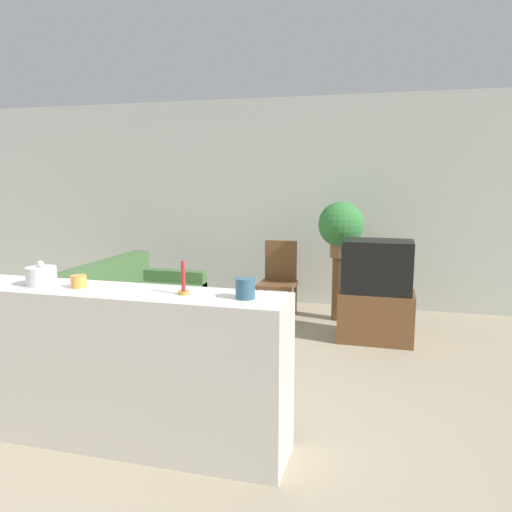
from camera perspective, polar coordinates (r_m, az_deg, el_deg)
name	(u,v)px	position (r m, az deg, el deg)	size (l,w,h in m)	color
ground_plane	(136,408)	(3.95, -13.54, -16.58)	(14.00, 14.00, 0.00)	tan
wall_back	(257,202)	(6.77, 0.10, 6.21)	(9.00, 0.06, 2.70)	silver
couch	(125,312)	(5.52, -14.76, -6.22)	(0.98, 2.09, 0.76)	#476B3D
tv_stand	(376,316)	(5.35, 13.54, -6.70)	(0.76, 0.47, 0.52)	brown
television	(377,266)	(5.23, 13.68, -1.14)	(0.70, 0.44, 0.53)	black
wooden_chair	(279,276)	(6.08, 2.60, -2.33)	(0.44, 0.44, 0.91)	brown
plant_stand	(339,288)	(6.01, 9.50, -3.68)	(0.18, 0.18, 0.75)	brown
potted_plant	(341,226)	(5.89, 9.69, 3.41)	(0.53, 0.53, 0.65)	#8E5B3D
foreground_counter	(100,365)	(3.41, -17.38, -11.80)	(2.44, 0.44, 1.00)	silver
decorative_bowl	(41,276)	(3.49, -23.34, -2.09)	(0.19, 0.19, 0.16)	silver
candle_jar	(79,281)	(3.33, -19.62, -2.74)	(0.10, 0.10, 0.08)	gold
candlestick	(184,284)	(2.98, -8.28, -3.20)	(0.07, 0.07, 0.20)	#B7933D
coffee_tin	(245,288)	(2.86, -1.24, -3.72)	(0.11, 0.11, 0.12)	#335B75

